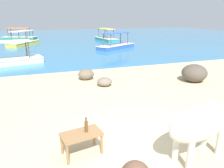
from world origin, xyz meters
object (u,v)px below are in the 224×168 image
(bottle, at_px, (86,126))
(boat_teal, at_px, (106,38))
(boat_blue, at_px, (116,45))
(boat_white, at_px, (8,60))
(cow, at_px, (203,122))
(boat_green, at_px, (19,37))
(low_bench_table, at_px, (81,137))
(boat_yellow, at_px, (23,42))

(bottle, xyz_separation_m, boat_teal, (6.19, 18.65, -0.32))
(boat_blue, relative_size, boat_teal, 0.99)
(bottle, xyz_separation_m, boat_white, (-2.43, 9.23, -0.32))
(bottle, bearing_deg, cow, -22.53)
(cow, xyz_separation_m, boat_blue, (3.29, 13.76, -0.48))
(cow, height_order, boat_blue, boat_blue)
(boat_blue, bearing_deg, boat_green, 97.81)
(boat_white, bearing_deg, bottle, -87.40)
(low_bench_table, xyz_separation_m, boat_teal, (6.29, 18.68, -0.12))
(low_bench_table, distance_m, bottle, 0.22)
(cow, bearing_deg, boat_green, 88.18)
(boat_white, height_order, boat_teal, same)
(bottle, bearing_deg, boat_green, 96.84)
(boat_green, bearing_deg, boat_white, -68.68)
(boat_teal, bearing_deg, boat_blue, 163.00)
(boat_yellow, bearing_deg, boat_white, 28.93)
(boat_teal, bearing_deg, boat_green, 55.60)
(low_bench_table, relative_size, boat_blue, 0.22)
(boat_yellow, xyz_separation_m, boat_teal, (8.27, 0.87, 0.00))
(cow, xyz_separation_m, boat_yellow, (-4.07, 18.61, -0.48))
(boat_white, bearing_deg, boat_yellow, 75.52)
(bottle, relative_size, boat_yellow, 0.08)
(boat_blue, distance_m, boat_green, 12.97)
(low_bench_table, relative_size, boat_green, 0.21)
(boat_white, distance_m, boat_teal, 12.77)
(cow, distance_m, boat_green, 24.40)
(boat_white, bearing_deg, boat_teal, 35.42)
(boat_white, relative_size, boat_yellow, 1.03)
(cow, height_order, boat_white, boat_white)
(cow, relative_size, boat_white, 0.52)
(cow, height_order, boat_green, boat_green)
(boat_yellow, relative_size, boat_teal, 0.98)
(boat_teal, distance_m, boat_green, 10.00)
(boat_yellow, bearing_deg, low_bench_table, 37.60)
(bottle, distance_m, boat_yellow, 17.91)
(boat_blue, distance_m, boat_teal, 5.79)
(cow, distance_m, boat_teal, 19.93)
(bottle, height_order, boat_green, boat_green)
(boat_teal, bearing_deg, low_bench_table, 153.42)
(bottle, xyz_separation_m, boat_blue, (5.28, 12.94, -0.32))
(boat_blue, bearing_deg, boat_teal, 50.42)
(low_bench_table, distance_m, boat_white, 9.55)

